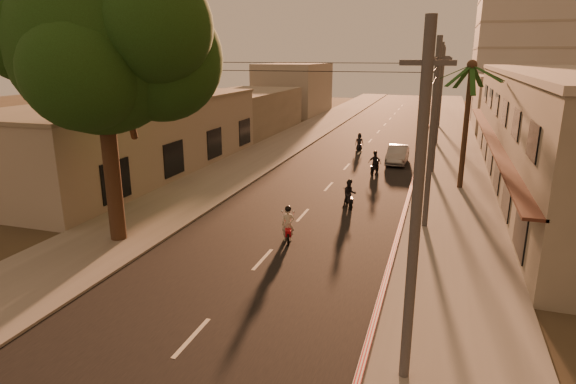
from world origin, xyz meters
name	(u,v)px	position (x,y,z in m)	size (l,w,h in m)	color
ground	(244,280)	(0.00, 0.00, 0.00)	(160.00, 160.00, 0.00)	#383023
road	(347,167)	(0.00, 20.00, 0.01)	(10.00, 140.00, 0.02)	black
sidewalk_right	(451,173)	(7.50, 20.00, 0.06)	(5.00, 140.00, 0.12)	slate
sidewalk_left	(254,160)	(-7.50, 20.00, 0.06)	(5.00, 140.00, 0.12)	slate
curb_stripe	(411,188)	(5.10, 15.00, 0.10)	(0.20, 60.00, 0.20)	red
shophouse_row	(567,131)	(13.95, 18.00, 3.65)	(8.80, 34.20, 7.30)	gray
left_building	(138,136)	(-13.98, 14.00, 2.60)	(8.20, 24.20, 5.20)	gray
distant_tower	(530,7)	(16.00, 56.00, 14.00)	(12.10, 12.10, 28.00)	#B7B5B2
broadleaf_tree	(110,47)	(-6.61, 2.14, 8.48)	(9.60, 8.70, 12.10)	black
palm_tree	(471,73)	(8.00, 16.00, 7.15)	(5.00, 5.00, 8.20)	black
utility_poles	(440,80)	(6.20, 20.00, 6.54)	(1.20, 48.26, 9.00)	#38383A
filler_right	(512,102)	(14.00, 45.00, 3.00)	(8.00, 14.00, 6.00)	gray
filler_left_near	(246,111)	(-14.00, 34.00, 2.20)	(8.00, 14.00, 4.40)	gray
filler_left_far	(294,89)	(-14.00, 52.00, 3.50)	(8.00, 14.00, 7.00)	gray
scooter_red	(288,225)	(0.36, 4.34, 0.75)	(0.89, 1.65, 1.68)	black
scooter_mid_a	(349,194)	(2.06, 10.12, 0.75)	(1.14, 1.58, 1.63)	black
scooter_mid_b	(375,164)	(2.31, 18.36, 0.76)	(1.05, 1.71, 1.69)	black
scooter_far_a	(359,143)	(-0.20, 26.69, 0.72)	(0.98, 1.57, 1.57)	black
parked_car	(398,155)	(3.51, 22.44, 0.69)	(1.50, 4.21, 1.38)	gray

